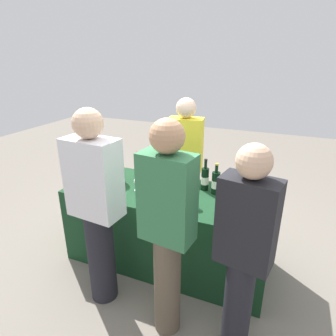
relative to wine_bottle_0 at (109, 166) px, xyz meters
name	(u,v)px	position (x,y,z in m)	size (l,w,h in m)	color
ground_plane	(168,258)	(0.75, -0.12, -0.91)	(12.00, 12.00, 0.00)	slate
tasting_table	(168,227)	(0.75, -0.12, -0.51)	(1.99, 0.81, 0.79)	#14381E
wine_bottle_0	(109,166)	(0.00, 0.00, 0.00)	(0.08, 0.08, 0.33)	black
wine_bottle_1	(138,170)	(0.36, 0.01, 0.00)	(0.07, 0.07, 0.32)	black
wine_bottle_2	(180,175)	(0.80, 0.06, 0.00)	(0.07, 0.07, 0.32)	black
wine_bottle_3	(205,179)	(1.06, 0.07, 0.00)	(0.07, 0.07, 0.32)	black
wine_bottle_4	(216,183)	(1.18, 0.02, 0.00)	(0.08, 0.08, 0.31)	black
wine_glass_0	(137,182)	(0.46, -0.21, -0.03)	(0.07, 0.07, 0.13)	silver
wine_glass_1	(150,186)	(0.62, -0.25, -0.02)	(0.07, 0.07, 0.13)	silver
wine_glass_2	(158,188)	(0.71, -0.26, -0.02)	(0.07, 0.07, 0.14)	silver
wine_glass_3	(193,197)	(1.06, -0.31, -0.02)	(0.07, 0.07, 0.14)	silver
ice_bucket	(114,176)	(0.15, -0.14, -0.04)	(0.22, 0.22, 0.16)	silver
server_pouring	(185,163)	(0.71, 0.47, -0.03)	(0.40, 0.26, 1.62)	black
guest_0	(96,206)	(0.41, -0.80, 0.01)	(0.44, 0.27, 1.69)	black
guest_1	(167,226)	(1.06, -0.88, 0.02)	(0.39, 0.25, 1.69)	brown
guest_2	(244,250)	(1.58, -0.86, -0.04)	(0.38, 0.26, 1.58)	black
menu_board	(159,184)	(0.20, 0.85, -0.55)	(0.56, 0.03, 0.73)	white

